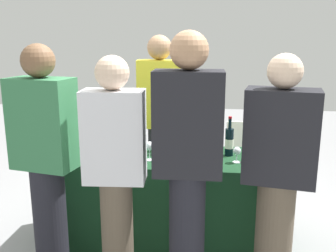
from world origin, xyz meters
TOP-DOWN VIEW (x-y plane):
  - ground_plane at (0.00, 0.00)m, footprint 12.00×12.00m
  - tasting_table at (0.00, 0.00)m, footprint 1.83×0.66m
  - wine_bottle_0 at (-0.62, 0.10)m, footprint 0.08×0.08m
  - wine_bottle_1 at (-0.28, 0.08)m, footprint 0.07×0.07m
  - wine_bottle_2 at (-0.11, 0.14)m, footprint 0.07×0.07m
  - wine_bottle_3 at (-0.00, 0.10)m, footprint 0.08×0.08m
  - wine_bottle_4 at (0.11, 0.13)m, footprint 0.07×0.07m
  - wine_bottle_5 at (0.38, 0.14)m, footprint 0.07×0.07m
  - wine_bottle_6 at (0.49, 0.08)m, footprint 0.07×0.07m
  - wine_glass_0 at (-0.27, -0.09)m, footprint 0.07×0.07m
  - wine_glass_1 at (-0.13, -0.12)m, footprint 0.07×0.07m
  - wine_glass_2 at (0.54, -0.09)m, footprint 0.06×0.06m
  - wine_glass_3 at (0.65, -0.05)m, footprint 0.06×0.06m
  - server_pouring at (-0.15, 0.60)m, footprint 0.43×0.27m
  - guest_0 at (-0.77, -0.57)m, footprint 0.46×0.31m
  - guest_1 at (-0.26, -0.68)m, footprint 0.40×0.23m
  - guest_2 at (0.20, -0.69)m, footprint 0.42×0.24m
  - guest_3 at (0.77, -0.59)m, footprint 0.48×0.32m
  - menu_board at (0.81, 1.04)m, footprint 0.61×0.06m

SIDE VIEW (x-z plane):
  - ground_plane at x=0.00m, z-range 0.00..0.00m
  - tasting_table at x=0.00m, z-range 0.00..0.73m
  - menu_board at x=0.81m, z-range 0.00..0.81m
  - wine_glass_2 at x=0.54m, z-range 0.76..0.88m
  - wine_glass_3 at x=0.65m, z-range 0.76..0.90m
  - wine_glass_0 at x=-0.27m, z-range 0.76..0.91m
  - wine_glass_1 at x=-0.13m, z-range 0.77..0.92m
  - guest_3 at x=0.77m, z-range 0.05..1.64m
  - wine_bottle_1 at x=-0.28m, z-range 0.69..1.00m
  - wine_bottle_6 at x=0.49m, z-range 0.69..1.01m
  - guest_1 at x=-0.26m, z-range 0.07..1.64m
  - wine_bottle_2 at x=-0.11m, z-range 0.69..1.02m
  - wine_bottle_4 at x=0.11m, z-range 0.69..1.02m
  - wine_bottle_0 at x=-0.62m, z-range 0.69..1.02m
  - wine_bottle_5 at x=0.38m, z-range 0.69..1.02m
  - wine_bottle_3 at x=0.00m, z-range 0.69..1.03m
  - guest_0 at x=-0.77m, z-range 0.06..1.70m
  - server_pouring at x=-0.15m, z-range 0.07..1.76m
  - guest_2 at x=0.20m, z-range 0.07..1.79m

